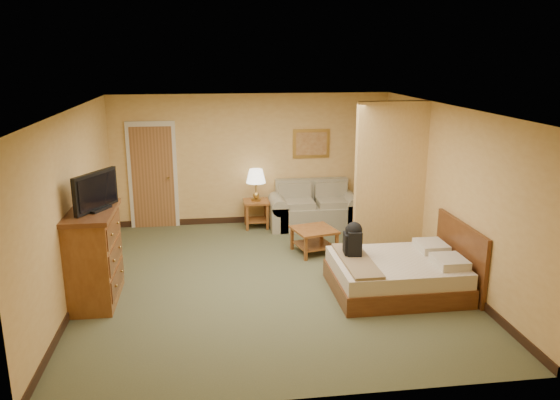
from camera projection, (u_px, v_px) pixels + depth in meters
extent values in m
plane|color=#4E5235|center=(270.00, 280.00, 8.33)|extent=(6.00, 6.00, 0.00)
plane|color=white|center=(269.00, 108.00, 7.66)|extent=(6.00, 6.00, 0.00)
cube|color=tan|center=(252.00, 160.00, 10.86)|extent=(5.50, 0.02, 2.60)
cube|color=tan|center=(75.00, 204.00, 7.63)|extent=(0.02, 6.00, 2.60)
cube|color=tan|center=(448.00, 191.00, 8.35)|extent=(0.02, 6.00, 2.60)
cube|color=tan|center=(390.00, 179.00, 9.16)|extent=(1.20, 0.15, 2.60)
cube|color=beige|center=(153.00, 175.00, 10.65)|extent=(0.94, 0.06, 2.10)
cube|color=brown|center=(153.00, 178.00, 10.64)|extent=(0.80, 0.04, 2.00)
cylinder|color=#A17D3B|center=(168.00, 178.00, 10.63)|extent=(0.04, 0.12, 0.04)
cube|color=black|center=(253.00, 219.00, 11.18)|extent=(5.50, 0.02, 0.12)
cube|color=gray|center=(314.00, 216.00, 10.85)|extent=(1.47, 0.79, 0.44)
cube|color=gray|center=(312.00, 190.00, 11.06)|extent=(1.47, 0.19, 0.46)
cube|color=gray|center=(278.00, 216.00, 10.74)|extent=(0.32, 0.79, 0.49)
cube|color=gray|center=(351.00, 213.00, 10.93)|extent=(0.32, 0.79, 0.49)
cube|color=brown|center=(256.00, 202.00, 10.74)|extent=(0.49, 0.49, 0.04)
cube|color=brown|center=(256.00, 220.00, 10.83)|extent=(0.42, 0.42, 0.03)
cube|color=brown|center=(247.00, 218.00, 10.59)|extent=(0.05, 0.05, 0.50)
cube|color=brown|center=(267.00, 217.00, 10.64)|extent=(0.05, 0.05, 0.50)
cube|color=brown|center=(246.00, 212.00, 10.97)|extent=(0.05, 0.05, 0.50)
cube|color=brown|center=(265.00, 212.00, 11.02)|extent=(0.05, 0.05, 0.50)
cylinder|color=#A17D3B|center=(256.00, 200.00, 10.73)|extent=(0.19, 0.19, 0.04)
cylinder|color=#A17D3B|center=(256.00, 188.00, 10.66)|extent=(0.03, 0.03, 0.32)
cone|color=white|center=(256.00, 176.00, 10.60)|extent=(0.38, 0.38, 0.26)
cube|color=brown|center=(314.00, 230.00, 9.36)|extent=(0.82, 0.82, 0.04)
cube|color=brown|center=(314.00, 245.00, 9.43)|extent=(0.70, 0.70, 0.03)
cube|color=brown|center=(300.00, 248.00, 9.10)|extent=(0.05, 0.05, 0.41)
cube|color=brown|center=(327.00, 235.00, 9.73)|extent=(0.05, 0.05, 0.41)
cube|color=#B78E3F|center=(311.00, 144.00, 10.92)|extent=(0.75, 0.03, 0.58)
cube|color=#94572D|center=(311.00, 144.00, 10.90)|extent=(0.62, 0.02, 0.46)
cube|color=brown|center=(94.00, 258.00, 7.48)|extent=(0.57, 1.14, 1.25)
cube|color=#512812|center=(90.00, 213.00, 7.31)|extent=(0.65, 1.23, 0.06)
cube|color=black|center=(97.00, 209.00, 7.31)|extent=(0.36, 0.43, 0.03)
cube|color=black|center=(96.00, 191.00, 7.25)|extent=(0.45, 0.78, 0.51)
cube|color=#512812|center=(395.00, 282.00, 7.89)|extent=(1.82, 1.45, 0.27)
cube|color=beige|center=(396.00, 267.00, 7.83)|extent=(1.76, 1.40, 0.22)
cube|color=#512812|center=(460.00, 256.00, 7.92)|extent=(0.06, 1.54, 1.00)
cube|color=beige|center=(450.00, 262.00, 7.57)|extent=(0.41, 0.50, 0.13)
cube|color=beige|center=(431.00, 246.00, 8.18)|extent=(0.41, 0.50, 0.13)
cube|color=olive|center=(357.00, 260.00, 7.72)|extent=(0.41, 1.36, 0.05)
cube|color=black|center=(354.00, 243.00, 7.88)|extent=(0.23, 0.32, 0.40)
sphere|color=black|center=(354.00, 230.00, 7.82)|extent=(0.24, 0.24, 0.24)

